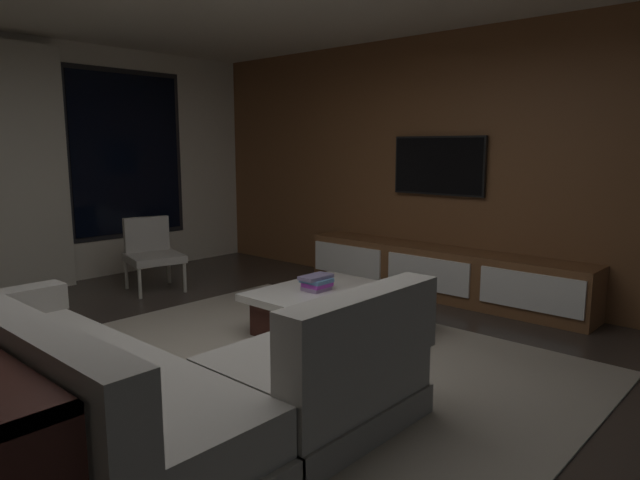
% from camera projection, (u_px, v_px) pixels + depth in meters
% --- Properties ---
extents(floor, '(9.20, 9.20, 0.00)m').
position_uv_depth(floor, '(236.00, 381.00, 3.78)').
color(floor, '#332B26').
extents(back_wall_with_window, '(6.60, 0.30, 2.70)m').
position_uv_depth(back_wall_with_window, '(6.00, 166.00, 5.91)').
color(back_wall_with_window, beige).
rests_on(back_wall_with_window, floor).
extents(media_wall, '(0.12, 7.80, 2.70)m').
position_uv_depth(media_wall, '(465.00, 166.00, 5.80)').
color(media_wall, brown).
rests_on(media_wall, floor).
extents(area_rug, '(3.20, 3.80, 0.01)m').
position_uv_depth(area_rug, '(284.00, 369.00, 3.97)').
color(area_rug, gray).
rests_on(area_rug, floor).
extents(sectional_couch, '(1.98, 2.50, 0.82)m').
position_uv_depth(sectional_couch, '(140.00, 386.00, 3.01)').
color(sectional_couch, gray).
rests_on(sectional_couch, floor).
extents(coffee_table, '(1.16, 1.16, 0.36)m').
position_uv_depth(coffee_table, '(336.00, 313.00, 4.68)').
color(coffee_table, '#391B15').
rests_on(coffee_table, floor).
extents(book_stack_on_coffee_table, '(0.28, 0.21, 0.13)m').
position_uv_depth(book_stack_on_coffee_table, '(316.00, 282.00, 4.72)').
color(book_stack_on_coffee_table, '#AF8FC3').
rests_on(book_stack_on_coffee_table, coffee_table).
extents(accent_chair_near_window, '(0.66, 0.67, 0.78)m').
position_uv_depth(accent_chair_near_window, '(152.00, 250.00, 6.16)').
color(accent_chair_near_window, '#B2ADA0').
rests_on(accent_chair_near_window, floor).
extents(media_console, '(0.46, 3.10, 0.52)m').
position_uv_depth(media_console, '(443.00, 274.00, 5.80)').
color(media_console, brown).
rests_on(media_console, floor).
extents(mounted_tv, '(0.05, 1.05, 0.61)m').
position_uv_depth(mounted_tv, '(438.00, 166.00, 5.89)').
color(mounted_tv, black).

